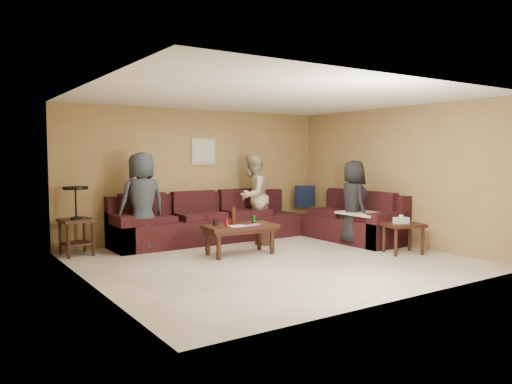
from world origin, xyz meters
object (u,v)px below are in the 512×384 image
coffee_table (240,229)px  side_table_right (403,228)px  person_middle (253,196)px  end_table_left (76,219)px  person_left (142,202)px  person_right (353,203)px  waste_bin (264,237)px  sectional_sofa (261,224)px

coffee_table → side_table_right: bearing=-31.7°
side_table_right → person_middle: person_middle is taller
coffee_table → end_table_left: size_ratio=1.09×
side_table_right → person_left: 4.38m
end_table_left → person_right: (4.45, -1.77, 0.18)m
end_table_left → person_right: bearing=-21.6°
person_right → person_left: bearing=84.9°
coffee_table → waste_bin: (0.82, 0.50, -0.26)m
side_table_right → waste_bin: side_table_right is taller
coffee_table → person_middle: 1.67m
waste_bin → person_middle: size_ratio=0.19×
coffee_table → person_left: bearing=135.6°
coffee_table → person_middle: (1.06, 1.22, 0.41)m
waste_bin → person_right: person_right is taller
sectional_sofa → person_right: bearing=-44.5°
person_left → side_table_right: bearing=137.9°
person_left → person_right: bearing=150.5°
person_left → person_middle: (2.27, 0.04, -0.02)m
waste_bin → end_table_left: bearing=163.2°
sectional_sofa → side_table_right: bearing=-60.3°
waste_bin → person_right: 1.74m
side_table_right → person_right: size_ratio=0.48×
coffee_table → waste_bin: size_ratio=3.95×
person_left → person_middle: bearing=175.5°
coffee_table → end_table_left: bearing=147.6°
sectional_sofa → person_middle: bearing=81.3°
side_table_right → person_left: (-3.50, 2.60, 0.41)m
side_table_right → person_right: 1.13m
person_middle → person_left: bearing=-27.5°
sectional_sofa → end_table_left: 3.30m
side_table_right → person_middle: (-1.23, 2.64, 0.39)m
person_left → person_right: person_left is taller
sectional_sofa → side_table_right: (1.29, -2.26, 0.11)m
side_table_right → waste_bin: bearing=127.6°
side_table_right → sectional_sofa: bearing=119.7°
waste_bin → side_table_right: bearing=-52.4°
end_table_left → person_left: 1.08m
end_table_left → person_left: bearing=-12.9°
person_left → person_right: 3.75m
waste_bin → person_right: size_ratio=0.20×
waste_bin → person_left: person_left is taller
coffee_table → person_middle: bearing=49.1°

